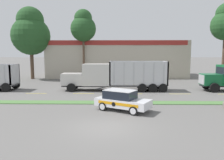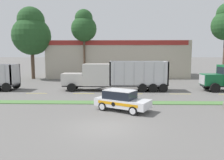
% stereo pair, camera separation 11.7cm
% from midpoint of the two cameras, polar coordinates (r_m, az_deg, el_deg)
% --- Properties ---
extents(ground_plane, '(600.00, 600.00, 0.00)m').
position_cam_midpoint_polar(ground_plane, '(13.56, -1.77, -12.24)').
color(ground_plane, slate).
extents(grass_verge, '(120.00, 1.32, 0.06)m').
position_cam_midpoint_polar(grass_verge, '(19.98, -0.70, -5.91)').
color(grass_verge, '#517F42').
rests_on(grass_verge, ground_plane).
extents(centre_line_3, '(2.40, 0.14, 0.01)m').
position_cam_midpoint_polar(centre_line_3, '(26.18, -19.01, -3.30)').
color(centre_line_3, yellow).
rests_on(centre_line_3, ground_plane).
extents(centre_line_4, '(2.40, 0.14, 0.01)m').
position_cam_midpoint_polar(centre_line_4, '(24.82, -7.22, -3.52)').
color(centre_line_4, yellow).
rests_on(centre_line_4, ground_plane).
extents(centre_line_5, '(2.40, 0.14, 0.01)m').
position_cam_midpoint_polar(centre_line_5, '(24.60, 5.34, -3.59)').
color(centre_line_5, yellow).
rests_on(centre_line_5, ground_plane).
extents(centre_line_6, '(2.40, 0.14, 0.01)m').
position_cam_midpoint_polar(centre_line_6, '(25.54, 17.53, -3.49)').
color(centre_line_6, yellow).
rests_on(centre_line_6, ground_plane).
extents(dump_truck_trail, '(12.68, 2.78, 3.57)m').
position_cam_midpoint_polar(dump_truck_trail, '(26.57, -1.53, 0.84)').
color(dump_truck_trail, black).
rests_on(dump_truck_trail, ground_plane).
extents(rally_car, '(4.59, 3.65, 1.66)m').
position_cam_midpoint_polar(rally_car, '(17.23, 2.73, -5.22)').
color(rally_car, white).
rests_on(rally_car, ground_plane).
extents(store_building_backdrop, '(25.91, 12.10, 6.86)m').
position_cam_midpoint_polar(store_building_backdrop, '(44.72, 1.54, 5.51)').
color(store_building_backdrop, '#BCB29E').
rests_on(store_building_backdrop, ground_plane).
extents(tree_behind_centre, '(6.68, 6.68, 12.61)m').
position_cam_midpoint_polar(tree_behind_centre, '(41.67, -20.22, 11.65)').
color(tree_behind_centre, brown).
rests_on(tree_behind_centre, ground_plane).
extents(tree_behind_right, '(4.39, 4.39, 12.07)m').
position_cam_midpoint_polar(tree_behind_right, '(38.98, -7.27, 13.73)').
color(tree_behind_right, brown).
rests_on(tree_behind_right, ground_plane).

